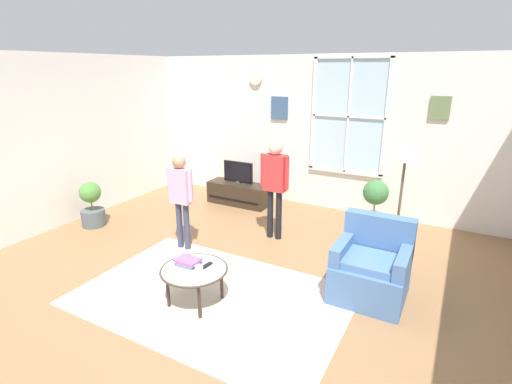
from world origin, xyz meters
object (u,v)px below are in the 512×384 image
Objects in this scene: armchair at (371,269)px; potted_plant_corner at (92,205)px; coffee_table at (194,271)px; book_stack at (188,261)px; potted_plant_by_window at (375,199)px; cup at (199,270)px; person_pink_shirt at (181,191)px; remote_near_books at (207,265)px; person_red_shirt at (275,179)px; floor_lamp at (405,165)px; tv_stand at (239,194)px; television at (238,172)px.

armchair is 4.35m from potted_plant_corner.
book_stack is (-0.12, 0.05, 0.06)m from coffee_table.
armchair is 1.13× the size of potted_plant_by_window.
person_pink_shirt reaches higher than cup.
remote_near_books is at bearing -16.18° from potted_plant_corner.
remote_near_books is at bearing -87.82° from person_red_shirt.
person_pink_shirt is 1.33m from person_red_shirt.
coffee_table is at bearing -111.88° from potted_plant_by_window.
potted_plant_corner is 4.66m from floor_lamp.
cup is at bearing -109.84° from potted_plant_by_window.
person_pink_shirt is (-0.95, 0.98, 0.46)m from coffee_table.
tv_stand is at bearing 52.85° from potted_plant_corner.
coffee_table is 0.14m from remote_near_books.
tv_stand is 3.09m from book_stack.
tv_stand is 1.76m from person_red_shirt.
floor_lamp reaches higher than tv_stand.
television is 0.43× the size of person_pink_shirt.
television is 3.42m from armchair.
floor_lamp is at bearing 39.12° from book_stack.
armchair is 1.20× the size of potted_plant_corner.
cup is (0.23, -0.10, 0.01)m from book_stack.
book_stack is at bearing -48.46° from person_pink_shirt.
television is at bearing -90.00° from tv_stand.
remote_near_books is at bearing 54.36° from coffee_table.
armchair reaches higher than potted_plant_by_window.
potted_plant_corner is at bearing -178.29° from person_pink_shirt.
potted_plant_by_window is (-0.40, 1.99, 0.13)m from armchair.
television reaches higher than potted_plant_corner.
floor_lamp is (4.49, 0.65, 1.05)m from potted_plant_corner.
potted_plant_corner is (-2.62, 0.88, -0.09)m from book_stack.
person_pink_shirt is (-1.03, 0.87, 0.42)m from remote_near_books.
person_pink_shirt reaches higher than coffee_table.
potted_plant_corner is (-1.79, -0.05, -0.49)m from person_pink_shirt.
potted_plant_by_window reaches higher than potted_plant_corner.
cup is at bearing -65.95° from tv_stand.
television is 1.64m from person_red_shirt.
armchair is 3.34× the size of book_stack.
armchair is at bearing 29.66° from book_stack.
person_red_shirt is at bearing 85.84° from book_stack.
armchair reaches higher than television.
potted_plant_by_window is 1.81m from floor_lamp.
television is 6.36× the size of cup.
television is 2.52m from potted_plant_corner.
tv_stand is 0.79× the size of person_red_shirt.
cup is 0.12× the size of potted_plant_by_window.
tv_stand is 2.45m from potted_plant_by_window.
tv_stand is 12.63× the size of cup.
person_red_shirt reaches higher than armchair.
potted_plant_by_window is (1.11, 3.07, 0.01)m from cup.
person_red_shirt reaches higher than potted_plant_corner.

